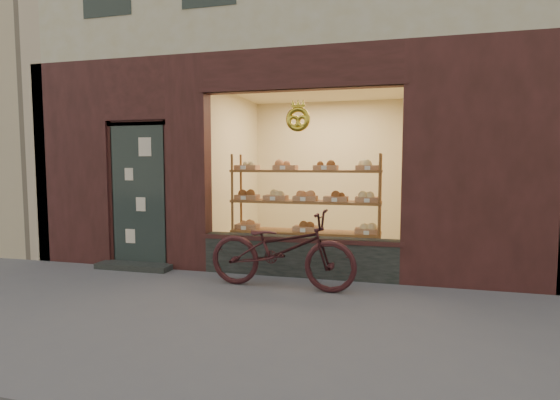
# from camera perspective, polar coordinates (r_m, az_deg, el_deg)

# --- Properties ---
(ground) EXTENTS (90.00, 90.00, 0.00)m
(ground) POSITION_cam_1_polar(r_m,az_deg,el_deg) (4.39, -9.59, -16.17)
(ground) COLOR #545457
(display_shelf) EXTENTS (2.20, 0.45, 1.70)m
(display_shelf) POSITION_cam_1_polar(r_m,az_deg,el_deg) (6.44, 3.32, -1.34)
(display_shelf) COLOR brown
(display_shelf) RESTS_ON ground
(bicycle) EXTENTS (1.91, 0.75, 0.99)m
(bicycle) POSITION_cam_1_polar(r_m,az_deg,el_deg) (5.48, 0.20, -6.43)
(bicycle) COLOR black
(bicycle) RESTS_ON ground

